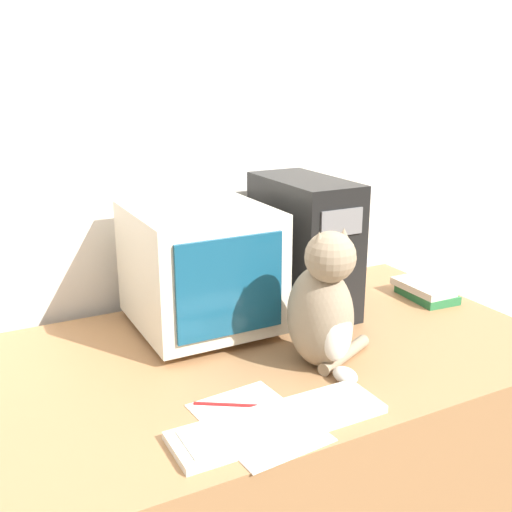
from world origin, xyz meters
name	(u,v)px	position (x,y,z in m)	size (l,w,h in m)	color
wall_back	(166,136)	(0.00, 0.99, 1.25)	(7.00, 0.05, 2.50)	silver
desk	(240,466)	(0.00, 0.46, 0.35)	(1.76, 0.92, 0.71)	#9E7047
crt_monitor	(200,267)	(-0.02, 0.68, 0.90)	(0.38, 0.42, 0.37)	beige
computer_tower	(303,245)	(0.34, 0.68, 0.92)	(0.20, 0.40, 0.43)	black
keyboard	(279,422)	(-0.07, 0.12, 0.72)	(0.49, 0.14, 0.02)	silver
cat	(324,308)	(0.17, 0.31, 0.87)	(0.26, 0.25, 0.37)	gray
book_stack	(425,291)	(0.75, 0.56, 0.73)	(0.14, 0.22, 0.05)	#28703D
pen	(225,405)	(-0.14, 0.24, 0.71)	(0.13, 0.09, 0.01)	maroon
paper_sheet	(257,422)	(-0.11, 0.15, 0.71)	(0.23, 0.31, 0.00)	white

